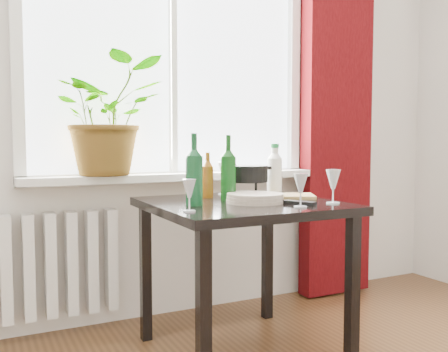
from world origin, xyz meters
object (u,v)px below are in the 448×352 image
potted_plant (108,116)px  cleaning_bottle (275,169)px  wineglass_front_left (189,195)px  plate_stack (255,198)px  radiator (40,266)px  wine_bottle_left (194,169)px  tv_remote (299,203)px  cutting_board (284,196)px  wineglass_front_right (301,190)px  wineglass_far_right (333,186)px  wine_bottle_right (228,167)px  wineglass_back_left (197,181)px  wineglass_back_center (225,178)px  table (242,221)px  bottle_amber (208,175)px  fondue_pot (247,181)px

potted_plant → cleaning_bottle: 0.93m
wineglass_front_left → plate_stack: wineglass_front_left is taller
radiator → potted_plant: size_ratio=1.27×
radiator → wine_bottle_left: size_ratio=2.45×
tv_remote → cutting_board: bearing=43.3°
wineglass_front_right → wineglass_far_right: (0.21, 0.04, 0.01)m
cleaning_bottle → wineglass_far_right: bearing=-84.9°
plate_stack → tv_remote: (0.14, -0.15, -0.01)m
wine_bottle_right → radiator: bearing=145.4°
cleaning_bottle → wineglass_front_left: (-0.65, -0.39, -0.07)m
tv_remote → wineglass_back_left: bearing=89.4°
wineglass_far_right → wineglass_back_center: bearing=116.0°
wineglass_back_center → cutting_board: wineglass_back_center is taller
wineglass_back_center → wineglass_far_right: bearing=-64.0°
table → tv_remote: (0.18, -0.22, 0.10)m
plate_stack → bottle_amber: bearing=111.5°
wine_bottle_left → plate_stack: 0.33m
wineglass_front_right → wineglass_back_center: wineglass_back_center is taller
bottle_amber → wineglass_far_right: size_ratio=1.44×
wineglass_back_left → plate_stack: size_ratio=0.59×
cutting_board → wine_bottle_right: bearing=176.4°
wineglass_back_center → tv_remote: bearing=-77.6°
wineglass_far_right → wineglass_front_left: bearing=176.3°
wine_bottle_right → wineglass_front_left: size_ratio=2.35×
wineglass_far_right → wine_bottle_left: bearing=159.2°
wineglass_back_center → cutting_board: size_ratio=0.60×
wineglass_far_right → wine_bottle_right: bearing=139.0°
bottle_amber → potted_plant: bearing=139.1°
radiator → plate_stack: size_ratio=2.95×
table → plate_stack: size_ratio=3.14×
potted_plant → cutting_board: size_ratio=2.10×
wineglass_far_right → radiator: bearing=143.3°
radiator → cutting_board: (1.12, -0.58, 0.37)m
wineglass_far_right → tv_remote: size_ratio=1.06×
wine_bottle_left → cleaning_bottle: bearing=21.0°
potted_plant → bottle_amber: size_ratio=2.69×
cleaning_bottle → wineglass_back_left: size_ratio=1.71×
wineglass_front_left → table: bearing=30.4°
wine_bottle_left → wineglass_far_right: bearing=-20.8°
fondue_pot → wineglass_far_right: bearing=-61.5°
wine_bottle_right → wineglass_front_right: 0.41m
radiator → wineglass_front_right: (0.98, -0.93, 0.43)m
table → fondue_pot: fondue_pot is taller
cleaning_bottle → wineglass_front_right: size_ratio=1.83×
wine_bottle_right → cutting_board: bearing=-3.6°
bottle_amber → wineglass_front_right: bearing=-68.5°
table → wineglass_back_center: bearing=78.8°
wineglass_back_left → wine_bottle_right: bearing=-77.0°
potted_plant → wineglass_front_right: (0.62, -0.88, -0.34)m
plate_stack → tv_remote: 0.21m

